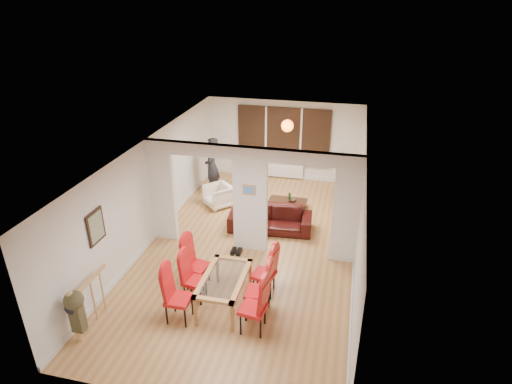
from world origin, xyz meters
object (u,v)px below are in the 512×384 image
(dining_chair_lb, at_px, (195,278))
(dining_chair_lc, at_px, (197,263))
(coffee_table, at_px, (287,204))
(dining_chair_ra, at_px, (253,305))
(bowl, at_px, (292,200))
(dining_chair_rc, at_px, (264,271))
(bottle, at_px, (289,196))
(person, at_px, (212,166))
(armchair, at_px, (218,196))
(dining_chair_la, at_px, (178,296))
(dining_chair_rb, at_px, (258,289))
(television, at_px, (340,195))
(sofa, at_px, (270,219))
(dining_table, at_px, (224,291))

(dining_chair_lb, bearing_deg, dining_chair_lc, 113.21)
(dining_chair_lb, distance_m, dining_chair_lc, 0.46)
(dining_chair_lb, distance_m, coffee_table, 4.57)
(dining_chair_ra, xyz_separation_m, bowl, (-0.05, 4.97, -0.29))
(dining_chair_rc, bearing_deg, bottle, 103.24)
(dining_chair_rc, xyz_separation_m, person, (-2.58, 4.41, 0.35))
(dining_chair_ra, bearing_deg, dining_chair_lb, 164.77)
(dining_chair_ra, xyz_separation_m, armchair, (-2.16, 4.66, -0.24))
(dining_chair_la, relative_size, dining_chair_rb, 0.98)
(dining_chair_lb, bearing_deg, bowl, 83.09)
(coffee_table, height_order, bottle, bottle)
(dining_chair_ra, bearing_deg, dining_chair_lc, 152.96)
(dining_chair_la, bearing_deg, armchair, 98.10)
(bottle, bearing_deg, bowl, -14.57)
(bowl, bearing_deg, television, 28.64)
(dining_chair_rc, xyz_separation_m, bottle, (-0.10, 3.90, -0.17))
(dining_chair_rc, height_order, sofa, dining_chair_rc)
(dining_table, bearing_deg, dining_chair_ra, -36.71)
(dining_table, relative_size, dining_chair_lb, 1.39)
(dining_chair_rb, relative_size, coffee_table, 1.05)
(sofa, distance_m, television, 2.64)
(dining_chair_la, xyz_separation_m, bottle, (1.29, 5.05, -0.18))
(dining_chair_lb, xyz_separation_m, bowl, (1.29, 4.38, -0.24))
(dining_chair_lc, xyz_separation_m, armchair, (-0.71, 3.63, -0.22))
(sofa, bearing_deg, bowl, 69.22)
(dining_chair_lc, bearing_deg, dining_chair_rb, -9.42)
(dining_chair_ra, height_order, sofa, dining_chair_ra)
(dining_chair_rb, bearing_deg, bowl, 89.07)
(dining_chair_lc, distance_m, bowl, 4.19)
(dining_table, height_order, coffee_table, dining_table)
(television, xyz_separation_m, bottle, (-1.41, -0.71, 0.13))
(dining_chair_lb, height_order, dining_chair_ra, dining_chair_ra)
(dining_chair_rc, bearing_deg, dining_chair_rb, -77.60)
(dining_table, height_order, dining_chair_ra, dining_chair_ra)
(dining_chair_lb, relative_size, dining_chair_lc, 0.94)
(dining_chair_rb, distance_m, television, 5.39)
(dining_chair_lc, distance_m, person, 4.62)
(dining_chair_la, relative_size, dining_chair_lb, 1.08)
(dining_chair_lc, bearing_deg, dining_chair_rc, 14.09)
(armchair, height_order, bowl, armchair)
(dining_chair_ra, height_order, coffee_table, dining_chair_ra)
(dining_chair_ra, distance_m, person, 6.09)
(dining_chair_lc, distance_m, television, 5.42)
(television, height_order, bottle, bottle)
(dining_table, bearing_deg, dining_chair_rc, 38.98)
(dining_chair_la, bearing_deg, bottle, 74.81)
(dining_chair_la, height_order, dining_chair_rb, dining_chair_rb)
(dining_chair_ra, xyz_separation_m, dining_chair_rc, (-0.03, 1.08, -0.02))
(dining_chair_rb, bearing_deg, dining_chair_lc, 157.52)
(person, bearing_deg, dining_chair_lb, 8.14)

